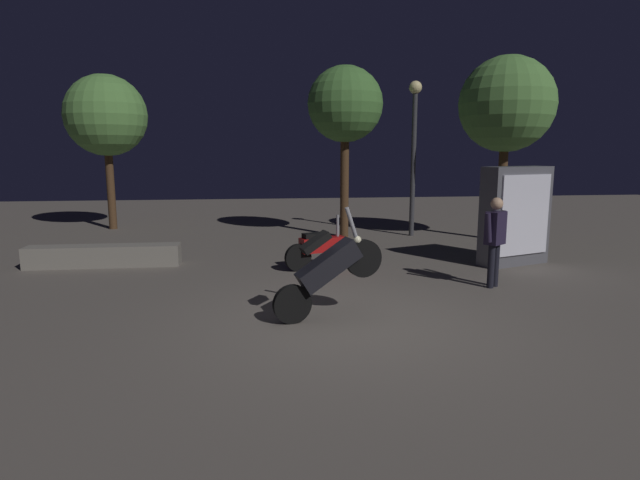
% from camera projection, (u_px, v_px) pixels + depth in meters
% --- Properties ---
extents(ground_plane, '(40.00, 40.00, 0.00)m').
position_uv_depth(ground_plane, '(354.00, 323.00, 7.43)').
color(ground_plane, '#605951').
extents(motorcycle_black_foreground, '(1.64, 0.52, 1.63)m').
position_uv_depth(motorcycle_black_foreground, '(328.00, 269.00, 7.50)').
color(motorcycle_black_foreground, black).
rests_on(motorcycle_black_foreground, ground_plane).
extents(motorcycle_red_parked_left, '(1.61, 0.61, 1.11)m').
position_uv_depth(motorcycle_red_parked_left, '(322.00, 248.00, 10.83)').
color(motorcycle_red_parked_left, black).
rests_on(motorcycle_red_parked_left, ground_plane).
extents(person_rider_beside, '(0.59, 0.46, 1.62)m').
position_uv_depth(person_rider_beside, '(495.00, 234.00, 9.25)').
color(person_rider_beside, black).
rests_on(person_rider_beside, ground_plane).
extents(streetlamp_near, '(0.36, 0.36, 4.34)m').
position_uv_depth(streetlamp_near, '(414.00, 137.00, 14.68)').
color(streetlamp_near, '#38383D').
rests_on(streetlamp_near, ground_plane).
extents(tree_left_bg, '(2.51, 2.51, 4.90)m').
position_uv_depth(tree_left_bg, '(507.00, 105.00, 13.81)').
color(tree_left_bg, '#4C331E').
rests_on(tree_left_bg, ground_plane).
extents(tree_center_bg, '(2.45, 2.45, 4.72)m').
position_uv_depth(tree_center_bg, '(106.00, 116.00, 15.88)').
color(tree_center_bg, '#4C331E').
rests_on(tree_center_bg, ground_plane).
extents(tree_right_bg, '(2.08, 2.08, 4.73)m').
position_uv_depth(tree_right_bg, '(345.00, 106.00, 14.34)').
color(tree_right_bg, '#4C331E').
rests_on(tree_right_bg, ground_plane).
extents(kiosk_billboard, '(1.68, 1.01, 2.10)m').
position_uv_depth(kiosk_billboard, '(515.00, 216.00, 11.15)').
color(kiosk_billboard, '#595960').
rests_on(kiosk_billboard, ground_plane).
extents(planter_wall_low, '(3.16, 0.50, 0.45)m').
position_uv_depth(planter_wall_low, '(104.00, 256.00, 11.07)').
color(planter_wall_low, gray).
rests_on(planter_wall_low, ground_plane).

